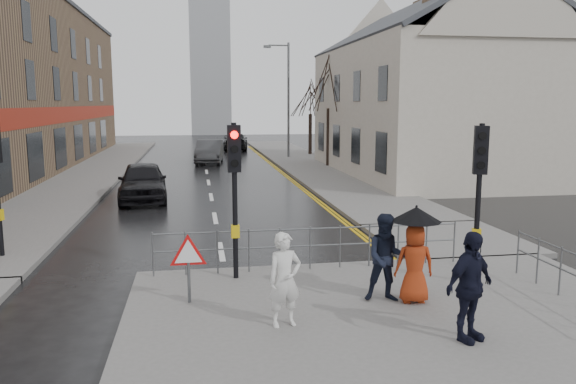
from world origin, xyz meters
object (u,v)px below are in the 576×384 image
object	(u,v)px
pedestrian_b	(387,258)
pedestrian_d	(470,287)
car_parked	(143,181)
pedestrian_a	(285,280)
pedestrian_with_umbrella	(415,248)
car_mid	(210,152)

from	to	relation	value
pedestrian_b	pedestrian_d	bearing A→B (deg)	-61.25
pedestrian_b	pedestrian_d	distance (m)	2.10
pedestrian_d	car_parked	size ratio (longest dim) A/B	0.39
pedestrian_a	car_parked	xyz separation A→B (m)	(-3.61, 14.23, -0.17)
pedestrian_with_umbrella	pedestrian_b	bearing A→B (deg)	162.48
pedestrian_a	pedestrian_d	world-z (taller)	pedestrian_d
pedestrian_a	car_parked	distance (m)	14.68
pedestrian_b	car_parked	xyz separation A→B (m)	(-5.75, 13.32, -0.21)
pedestrian_a	car_parked	size ratio (longest dim) A/B	0.35
pedestrian_b	pedestrian_d	world-z (taller)	pedestrian_d
pedestrian_with_umbrella	car_mid	bearing A→B (deg)	96.50
pedestrian_b	pedestrian_d	size ratio (longest dim) A/B	0.95
pedestrian_with_umbrella	car_parked	size ratio (longest dim) A/B	0.40
pedestrian_with_umbrella	pedestrian_a	bearing A→B (deg)	-164.17
pedestrian_with_umbrella	pedestrian_d	xyz separation A→B (m)	(0.19, -1.83, -0.17)
pedestrian_d	car_mid	size ratio (longest dim) A/B	0.39
pedestrian_b	car_mid	bearing A→B (deg)	105.20
pedestrian_a	pedestrian_d	xyz separation A→B (m)	(2.83, -1.08, 0.08)
pedestrian_a	pedestrian_b	distance (m)	2.33
pedestrian_with_umbrella	car_parked	distance (m)	14.86
car_parked	car_mid	distance (m)	14.61
pedestrian_a	pedestrian_b	world-z (taller)	pedestrian_b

